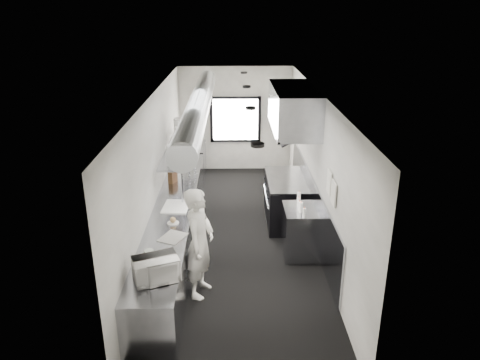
{
  "coord_description": "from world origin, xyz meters",
  "views": [
    {
      "loc": [
        -0.09,
        -8.03,
        4.27
      ],
      "look_at": [
        0.05,
        -0.2,
        1.26
      ],
      "focal_mm": 34.21,
      "sensor_mm": 36.0,
      "label": 1
    }
  ],
  "objects_px": {
    "squeeze_bottle_a": "(304,213)",
    "range": "(287,200)",
    "prep_counter": "(175,228)",
    "squeeze_bottle_e": "(299,197)",
    "microwave": "(156,269)",
    "bottle_station": "(302,232)",
    "plate_stack_d": "(180,128)",
    "cutting_board": "(176,206)",
    "plate_stack_b": "(177,143)",
    "small_plate": "(173,223)",
    "squeeze_bottle_c": "(299,206)",
    "plate_stack_c": "(180,135)",
    "exhaust_hood": "(293,109)",
    "squeeze_bottle_b": "(301,207)",
    "knife_block": "(173,177)",
    "line_cook": "(199,243)",
    "plate_stack_a": "(173,152)",
    "pass_shelf": "(179,147)",
    "deli_tub_b": "(149,254)",
    "squeeze_bottle_d": "(299,202)",
    "deli_tub_a": "(147,263)",
    "far_work_table": "(191,163)"
  },
  "relations": [
    {
      "from": "deli_tub_b",
      "to": "plate_stack_a",
      "type": "relative_size",
      "value": 0.53
    },
    {
      "from": "knife_block",
      "to": "exhaust_hood",
      "type": "bearing_deg",
      "value": 23.8
    },
    {
      "from": "exhaust_hood",
      "to": "range",
      "type": "relative_size",
      "value": 1.38
    },
    {
      "from": "exhaust_hood",
      "to": "plate_stack_d",
      "type": "xyz_separation_m",
      "value": [
        -2.32,
        0.99,
        -0.62
      ]
    },
    {
      "from": "plate_stack_c",
      "to": "plate_stack_d",
      "type": "height_order",
      "value": "plate_stack_d"
    },
    {
      "from": "plate_stack_b",
      "to": "squeeze_bottle_c",
      "type": "height_order",
      "value": "plate_stack_b"
    },
    {
      "from": "plate_stack_c",
      "to": "squeeze_bottle_c",
      "type": "xyz_separation_m",
      "value": [
        2.26,
        -2.01,
        -0.74
      ]
    },
    {
      "from": "microwave",
      "to": "plate_stack_b",
      "type": "bearing_deg",
      "value": 69.74
    },
    {
      "from": "small_plate",
      "to": "squeeze_bottle_c",
      "type": "distance_m",
      "value": 2.21
    },
    {
      "from": "range",
      "to": "exhaust_hood",
      "type": "bearing_deg",
      "value": -0.0
    },
    {
      "from": "squeeze_bottle_d",
      "to": "deli_tub_a",
      "type": "bearing_deg",
      "value": -140.14
    },
    {
      "from": "range",
      "to": "knife_block",
      "type": "relative_size",
      "value": 6.62
    },
    {
      "from": "cutting_board",
      "to": "plate_stack_c",
      "type": "bearing_deg",
      "value": 92.45
    },
    {
      "from": "range",
      "to": "plate_stack_a",
      "type": "bearing_deg",
      "value": -165.87
    },
    {
      "from": "squeeze_bottle_a",
      "to": "squeeze_bottle_b",
      "type": "distance_m",
      "value": 0.2
    },
    {
      "from": "deli_tub_a",
      "to": "plate_stack_c",
      "type": "height_order",
      "value": "plate_stack_c"
    },
    {
      "from": "squeeze_bottle_b",
      "to": "plate_stack_a",
      "type": "bearing_deg",
      "value": 157.12
    },
    {
      "from": "squeeze_bottle_a",
      "to": "small_plate",
      "type": "bearing_deg",
      "value": -174.87
    },
    {
      "from": "squeeze_bottle_e",
      "to": "plate_stack_a",
      "type": "bearing_deg",
      "value": 167.39
    },
    {
      "from": "pass_shelf",
      "to": "plate_stack_c",
      "type": "xyz_separation_m",
      "value": [
        0.01,
        0.26,
        0.19
      ]
    },
    {
      "from": "far_work_table",
      "to": "plate_stack_c",
      "type": "height_order",
      "value": "plate_stack_c"
    },
    {
      "from": "exhaust_hood",
      "to": "knife_block",
      "type": "distance_m",
      "value": 2.76
    },
    {
      "from": "squeeze_bottle_a",
      "to": "range",
      "type": "bearing_deg",
      "value": 92.73
    },
    {
      "from": "exhaust_hood",
      "to": "plate_stack_a",
      "type": "xyz_separation_m",
      "value": [
        -2.3,
        -0.56,
        -0.69
      ]
    },
    {
      "from": "deli_tub_b",
      "to": "cutting_board",
      "type": "relative_size",
      "value": 0.23
    },
    {
      "from": "plate_stack_a",
      "to": "squeeze_bottle_e",
      "type": "distance_m",
      "value": 2.48
    },
    {
      "from": "prep_counter",
      "to": "squeeze_bottle_e",
      "type": "height_order",
      "value": "squeeze_bottle_e"
    },
    {
      "from": "squeeze_bottle_a",
      "to": "knife_block",
      "type": "bearing_deg",
      "value": 145.2
    },
    {
      "from": "squeeze_bottle_a",
      "to": "squeeze_bottle_b",
      "type": "bearing_deg",
      "value": 98.05
    },
    {
      "from": "far_work_table",
      "to": "squeeze_bottle_c",
      "type": "bearing_deg",
      "value": -60.57
    },
    {
      "from": "microwave",
      "to": "pass_shelf",
      "type": "bearing_deg",
      "value": 69.72
    },
    {
      "from": "line_cook",
      "to": "plate_stack_a",
      "type": "relative_size",
      "value": 6.76
    },
    {
      "from": "microwave",
      "to": "squeeze_bottle_a",
      "type": "relative_size",
      "value": 3.2
    },
    {
      "from": "cutting_board",
      "to": "plate_stack_b",
      "type": "distance_m",
      "value": 1.51
    },
    {
      "from": "prep_counter",
      "to": "microwave",
      "type": "relative_size",
      "value": 11.33
    },
    {
      "from": "plate_stack_a",
      "to": "squeeze_bottle_b",
      "type": "distance_m",
      "value": 2.59
    },
    {
      "from": "small_plate",
      "to": "plate_stack_b",
      "type": "bearing_deg",
      "value": 93.23
    },
    {
      "from": "cutting_board",
      "to": "squeeze_bottle_b",
      "type": "height_order",
      "value": "squeeze_bottle_b"
    },
    {
      "from": "line_cook",
      "to": "deli_tub_a",
      "type": "xyz_separation_m",
      "value": [
        -0.67,
        -0.69,
        0.07
      ]
    },
    {
      "from": "range",
      "to": "knife_block",
      "type": "bearing_deg",
      "value": -178.63
    },
    {
      "from": "pass_shelf",
      "to": "squeeze_bottle_b",
      "type": "relative_size",
      "value": 16.5
    },
    {
      "from": "line_cook",
      "to": "cutting_board",
      "type": "bearing_deg",
      "value": 36.75
    },
    {
      "from": "plate_stack_a",
      "to": "knife_block",
      "type": "bearing_deg",
      "value": 100.35
    },
    {
      "from": "exhaust_hood",
      "to": "squeeze_bottle_a",
      "type": "height_order",
      "value": "exhaust_hood"
    },
    {
      "from": "knife_block",
      "to": "small_plate",
      "type": "bearing_deg",
      "value": -60.76
    },
    {
      "from": "plate_stack_a",
      "to": "squeeze_bottle_d",
      "type": "relative_size",
      "value": 1.53
    },
    {
      "from": "line_cook",
      "to": "microwave",
      "type": "height_order",
      "value": "line_cook"
    },
    {
      "from": "bottle_station",
      "to": "plate_stack_d",
      "type": "relative_size",
      "value": 2.21
    },
    {
      "from": "cutting_board",
      "to": "squeeze_bottle_d",
      "type": "height_order",
      "value": "squeeze_bottle_d"
    },
    {
      "from": "microwave",
      "to": "squeeze_bottle_d",
      "type": "height_order",
      "value": "microwave"
    }
  ]
}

